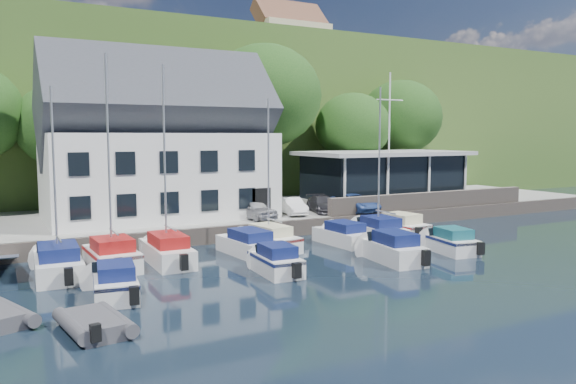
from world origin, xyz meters
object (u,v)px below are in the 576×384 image
car_dgrey (323,204)px  car_white (292,206)px  club_pavilion (383,177)px  flagpole (389,141)px  boat_r1_6 (379,165)px  boat_r1_0 (54,175)px  boat_r2_4 (451,240)px  boat_r2_2 (276,259)px  boat_r1_1 (109,171)px  boat_r1_7 (399,225)px  boat_r2_0 (115,280)px  car_silver (253,209)px  boat_r1_3 (248,242)px  boat_r1_5 (343,233)px  boat_r1_4 (268,172)px  car_blue (354,202)px  harbor_building (158,151)px  boat_r2_3 (392,246)px  boat_r1_2 (165,170)px  dinghy_1 (94,321)px

car_dgrey → car_white: bearing=-165.1°
club_pavilion → flagpole: size_ratio=1.33×
boat_r1_6 → car_dgrey: bearing=95.3°
boat_r1_0 → boat_r2_4: boat_r1_0 is taller
boat_r1_0 → boat_r2_2: size_ratio=1.94×
club_pavilion → boat_r2_2: (-16.38, -13.12, -2.35)m
boat_r1_1 → boat_r2_4: (17.01, -4.87, -4.02)m
car_white → boat_r2_4: car_white is taller
boat_r1_7 → boat_r2_0: 19.17m
boat_r2_0 → club_pavilion: bearing=38.1°
car_silver → boat_r1_3: bearing=-128.1°
boat_r1_5 → boat_r2_0: 14.73m
flagpole → boat_r1_1: size_ratio=1.05×
boat_r1_4 → club_pavilion: bearing=21.0°
boat_r1_1 → boat_r2_2: size_ratio=1.98×
boat_r1_5 → boat_r2_2: (-6.66, -4.38, 0.02)m
club_pavilion → car_white: (-9.75, -2.59, -1.47)m
car_blue → boat_r1_0: boat_r1_0 is taller
harbor_building → boat_r2_4: size_ratio=3.00×
club_pavilion → boat_r1_7: club_pavilion is taller
car_white → flagpole: 9.02m
club_pavilion → car_silver: size_ratio=3.46×
boat_r1_3 → boat_r1_1: bearing=173.4°
harbor_building → boat_r2_3: 16.90m
boat_r1_7 → boat_r1_2: bearing=174.5°
car_dgrey → flagpole: size_ratio=0.40×
car_dgrey → boat_r1_6: bearing=-75.7°
boat_r1_6 → boat_r2_0: boat_r1_6 is taller
boat_r1_2 → boat_r1_4: boat_r1_2 is taller
boat_r2_2 → car_dgrey: bearing=52.5°
car_blue → harbor_building: bearing=156.8°
boat_r1_6 → dinghy_1: size_ratio=2.84×
car_blue → boat_r1_4: (-9.01, -4.67, 2.65)m
boat_r1_6 → boat_r2_3: boat_r1_6 is taller
club_pavilion → car_blue: club_pavilion is taller
boat_r1_5 → boat_r2_4: 6.11m
boat_r2_3 → boat_r2_4: 4.20m
club_pavilion → boat_r1_4: (-14.22, -8.02, 1.27)m
boat_r1_3 → boat_r1_7: bearing=-3.4°
boat_r1_1 → boat_r1_0: bearing=-174.8°
boat_r1_3 → car_silver: bearing=57.1°
car_blue → dinghy_1: bearing=-151.5°
car_blue → boat_r1_6: 6.57m
boat_r2_2 → dinghy_1: size_ratio=1.48×
boat_r1_0 → boat_r1_2: size_ratio=0.99×
boat_r1_5 → boat_r1_4: bearing=167.5°
boat_r1_0 → boat_r1_1: (2.43, 0.33, 0.10)m
car_silver → boat_r1_1: size_ratio=0.40×
boat_r2_4 → club_pavilion: bearing=76.3°
flagpole → boat_r1_6: (-5.38, -5.87, -1.38)m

